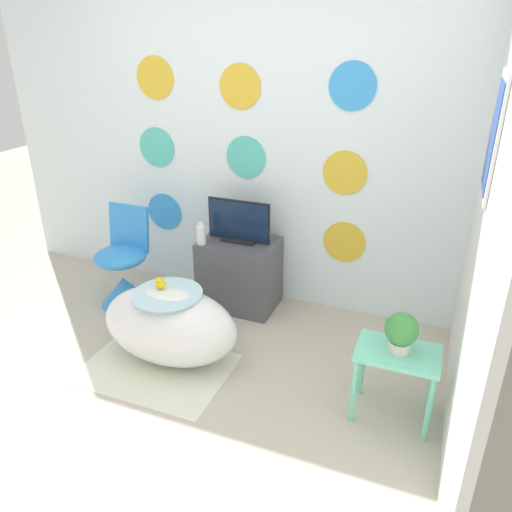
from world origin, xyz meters
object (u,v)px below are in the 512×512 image
object	(u,v)px
potted_plant_left	(401,331)
tv	(239,223)
chair	(123,273)
bathtub	(170,325)
vase	(201,234)

from	to	relation	value
potted_plant_left	tv	bearing A→B (deg)	147.21
potted_plant_left	chair	bearing A→B (deg)	166.29
bathtub	chair	xyz separation A→B (m)	(-0.72, 0.51, 0.01)
chair	vase	xyz separation A→B (m)	(0.63, 0.16, 0.36)
bathtub	tv	xyz separation A→B (m)	(0.14, 0.82, 0.44)
chair	vase	world-z (taller)	chair
chair	potted_plant_left	world-z (taller)	chair
bathtub	vase	xyz separation A→B (m)	(-0.10, 0.67, 0.37)
bathtub	chair	distance (m)	0.88
bathtub	potted_plant_left	distance (m)	1.48
chair	potted_plant_left	size ratio (longest dim) A/B	3.37
bathtub	tv	bearing A→B (deg)	80.02
chair	tv	bearing A→B (deg)	19.62
chair	vase	size ratio (longest dim) A/B	4.71
bathtub	potted_plant_left	bearing A→B (deg)	-0.85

